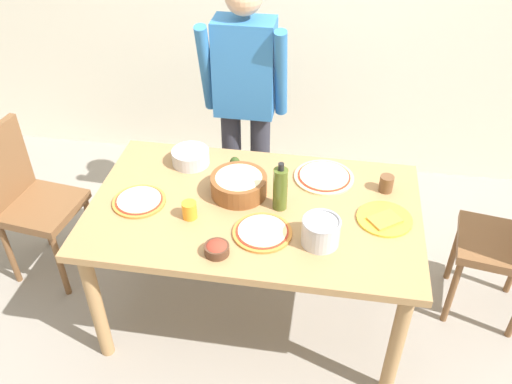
# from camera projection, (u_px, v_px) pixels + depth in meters

# --- Properties ---
(ground) EXTENTS (8.00, 8.00, 0.00)m
(ground) POSITION_uv_depth(u_px,v_px,m) (255.00, 310.00, 3.09)
(ground) COLOR gray
(dining_table) EXTENTS (1.60, 0.96, 0.76)m
(dining_table) POSITION_uv_depth(u_px,v_px,m) (254.00, 221.00, 2.68)
(dining_table) COLOR #A37A4C
(dining_table) RESTS_ON ground
(person_cook) EXTENTS (0.49, 0.25, 1.62)m
(person_cook) POSITION_uv_depth(u_px,v_px,m) (245.00, 98.00, 3.13)
(person_cook) COLOR #2D2D38
(person_cook) RESTS_ON ground
(chair_wooden_left) EXTENTS (0.45, 0.45, 0.95)m
(chair_wooden_left) POSITION_uv_depth(u_px,v_px,m) (28.00, 196.00, 3.05)
(chair_wooden_left) COLOR brown
(chair_wooden_left) RESTS_ON ground
(pizza_raw_on_board) EXTENTS (0.31, 0.31, 0.02)m
(pizza_raw_on_board) POSITION_uv_depth(u_px,v_px,m) (324.00, 177.00, 2.80)
(pizza_raw_on_board) COLOR beige
(pizza_raw_on_board) RESTS_ON dining_table
(pizza_cooked_on_tray) EXTENTS (0.26, 0.26, 0.02)m
(pizza_cooked_on_tray) POSITION_uv_depth(u_px,v_px,m) (139.00, 201.00, 2.65)
(pizza_cooked_on_tray) COLOR #C67A33
(pizza_cooked_on_tray) RESTS_ON dining_table
(pizza_second_cooked) EXTENTS (0.27, 0.27, 0.02)m
(pizza_second_cooked) POSITION_uv_depth(u_px,v_px,m) (262.00, 232.00, 2.46)
(pizza_second_cooked) COLOR #C67A33
(pizza_second_cooked) RESTS_ON dining_table
(plate_with_slice) EXTENTS (0.26, 0.26, 0.02)m
(plate_with_slice) POSITION_uv_depth(u_px,v_px,m) (384.00, 219.00, 2.54)
(plate_with_slice) COLOR gold
(plate_with_slice) RESTS_ON dining_table
(popcorn_bowl) EXTENTS (0.28, 0.28, 0.11)m
(popcorn_bowl) POSITION_uv_depth(u_px,v_px,m) (239.00, 183.00, 2.67)
(popcorn_bowl) COLOR brown
(popcorn_bowl) RESTS_ON dining_table
(mixing_bowl_steel) EXTENTS (0.20, 0.20, 0.08)m
(mixing_bowl_steel) POSITION_uv_depth(u_px,v_px,m) (191.00, 157.00, 2.90)
(mixing_bowl_steel) COLOR #B7B7BC
(mixing_bowl_steel) RESTS_ON dining_table
(small_sauce_bowl) EXTENTS (0.11, 0.11, 0.06)m
(small_sauce_bowl) POSITION_uv_depth(u_px,v_px,m) (217.00, 248.00, 2.35)
(small_sauce_bowl) COLOR #4C2D1E
(small_sauce_bowl) RESTS_ON dining_table
(olive_oil_bottle) EXTENTS (0.07, 0.07, 0.26)m
(olive_oil_bottle) POSITION_uv_depth(u_px,v_px,m) (280.00, 188.00, 2.55)
(olive_oil_bottle) COLOR #47561E
(olive_oil_bottle) RESTS_ON dining_table
(steel_pot) EXTENTS (0.17, 0.17, 0.13)m
(steel_pot) POSITION_uv_depth(u_px,v_px,m) (321.00, 231.00, 2.38)
(steel_pot) COLOR #B7B7BC
(steel_pot) RESTS_ON dining_table
(cup_orange) EXTENTS (0.07, 0.07, 0.08)m
(cup_orange) POSITION_uv_depth(u_px,v_px,m) (189.00, 210.00, 2.54)
(cup_orange) COLOR orange
(cup_orange) RESTS_ON dining_table
(cup_small_brown) EXTENTS (0.07, 0.07, 0.08)m
(cup_small_brown) POSITION_uv_depth(u_px,v_px,m) (386.00, 184.00, 2.70)
(cup_small_brown) COLOR brown
(cup_small_brown) RESTS_ON dining_table
(avocado) EXTENTS (0.06, 0.06, 0.07)m
(avocado) POSITION_uv_depth(u_px,v_px,m) (235.00, 163.00, 2.86)
(avocado) COLOR #2D4219
(avocado) RESTS_ON dining_table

